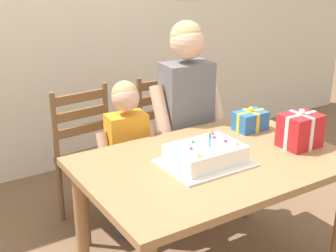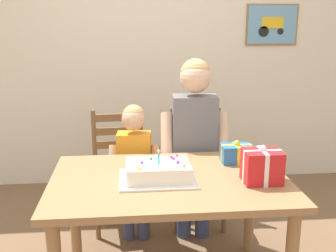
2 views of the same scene
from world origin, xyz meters
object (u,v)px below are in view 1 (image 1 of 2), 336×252
gift_box_red_large (300,130)px  child_younger (127,146)px  gift_box_beside_cake (250,121)px  child_older (187,104)px  dining_table (213,176)px  birthday_cake (205,155)px  chair_left (94,158)px  chair_right (173,139)px

gift_box_red_large → child_younger: child_younger is taller
gift_box_beside_cake → child_older: bearing=119.6°
dining_table → birthday_cake: bearing=-164.8°
gift_box_beside_cake → child_younger: (-0.65, 0.38, -0.15)m
birthday_cake → chair_left: size_ratio=0.48×
gift_box_beside_cake → birthday_cake: bearing=-154.3°
child_older → child_younger: (-0.44, 0.00, -0.20)m
dining_table → chair_left: chair_left is taller
birthday_cake → chair_right: bearing=67.3°
gift_box_red_large → chair_right: bearing=101.7°
birthday_cake → gift_box_beside_cake: 0.58m
dining_table → chair_left: size_ratio=1.50×
gift_box_red_large → child_older: (-0.27, 0.72, 0.01)m
gift_box_red_large → chair_left: (-0.82, 0.99, -0.35)m
chair_left → child_younger: (0.11, -0.27, 0.16)m
chair_right → child_younger: (-0.51, -0.27, 0.16)m
gift_box_beside_cake → child_older: size_ratio=0.15×
chair_left → chair_right: (0.62, 0.00, 0.00)m
dining_table → child_younger: 0.64m
birthday_cake → chair_left: chair_left is taller
dining_table → child_older: size_ratio=1.02×
dining_table → birthday_cake: 0.16m
chair_right → child_younger: child_younger is taller
gift_box_beside_cake → chair_left: 1.05m
birthday_cake → gift_box_beside_cake: (0.52, 0.25, 0.01)m
birthday_cake → child_younger: child_younger is taller
gift_box_red_large → chair_left: size_ratio=0.24×
dining_table → chair_right: 0.95m
dining_table → chair_right: size_ratio=1.50×
gift_box_red_large → child_younger: size_ratio=0.21×
dining_table → child_older: bearing=68.4°
chair_left → chair_right: same height
gift_box_red_large → gift_box_beside_cake: size_ratio=1.12×
chair_right → child_older: (-0.07, -0.27, 0.36)m
child_younger → child_older: bearing=-0.1°
birthday_cake → chair_left: 0.98m
gift_box_red_large → chair_left: bearing=129.8°
dining_table → child_younger: size_ratio=1.33×
chair_left → birthday_cake: bearing=-74.9°
chair_left → chair_right: bearing=0.0°
dining_table → gift_box_beside_cake: (0.46, 0.23, 0.15)m
gift_box_red_large → gift_box_beside_cake: gift_box_red_large is taller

